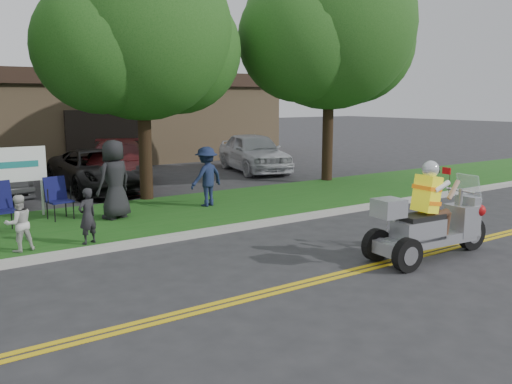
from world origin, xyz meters
TOP-DOWN VIEW (x-y plane):
  - ground at (0.00, 0.00)m, footprint 120.00×120.00m
  - centerline_near at (0.00, -0.58)m, footprint 60.00×0.10m
  - centerline_far at (0.00, -0.42)m, footprint 60.00×0.10m
  - curb at (0.00, 3.05)m, footprint 60.00×0.25m
  - grass_verge at (0.00, 5.20)m, footprint 60.00×4.00m
  - commercial_building at (2.00, 18.98)m, footprint 18.00×8.20m
  - tree_mid at (0.55, 7.23)m, footprint 5.88×4.80m
  - tree_right at (7.06, 7.03)m, footprint 6.86×5.60m
  - business_sign at (-2.90, 6.60)m, footprint 1.25×0.06m
  - trike_scooter at (2.45, -0.71)m, footprint 2.72×0.94m
  - lawn_chair_a at (-2.21, 5.99)m, footprint 0.58×0.60m
  - lawn_chair_b at (-3.53, 5.38)m, footprint 0.61×0.63m
  - spectator_chair_a at (1.37, 5.36)m, footprint 1.10×0.79m
  - spectator_chair_b at (-1.11, 5.26)m, footprint 1.04×0.87m
  - child_left at (-2.34, 3.40)m, footprint 0.46×0.39m
  - child_right at (-3.53, 3.58)m, footprint 0.56×0.46m
  - parked_car_mid at (0.02, 9.77)m, footprint 2.24×4.71m
  - parked_car_right at (0.80, 10.18)m, footprint 3.88×5.45m
  - parked_car_far_right at (6.60, 10.82)m, footprint 2.84×4.81m

SIDE VIEW (x-z plane):
  - ground at x=0.00m, z-range 0.00..0.00m
  - centerline_near at x=0.00m, z-range 0.00..0.01m
  - centerline_far at x=0.00m, z-range 0.00..0.01m
  - grass_verge at x=0.00m, z-range 0.01..0.11m
  - curb at x=0.00m, z-range 0.00..0.12m
  - trike_scooter at x=2.45m, z-range -0.27..1.51m
  - child_right at x=-3.53m, z-range 0.10..1.14m
  - child_left at x=-2.34m, z-range 0.10..1.18m
  - lawn_chair_a at x=-2.21m, z-range 0.17..1.13m
  - parked_car_mid at x=0.02m, z-range 0.00..1.30m
  - lawn_chair_b at x=-3.53m, z-range 0.17..1.22m
  - parked_car_right at x=0.80m, z-range 0.00..1.47m
  - parked_car_far_right at x=6.60m, z-range 0.00..1.54m
  - spectator_chair_a at x=1.37m, z-range 0.10..1.63m
  - spectator_chair_b at x=-1.11m, z-range 0.10..1.93m
  - business_sign at x=-2.90m, z-range 0.38..2.13m
  - commercial_building at x=2.00m, z-range 0.01..4.01m
  - tree_mid at x=0.55m, z-range 0.91..7.96m
  - tree_right at x=7.06m, z-range 0.99..9.06m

